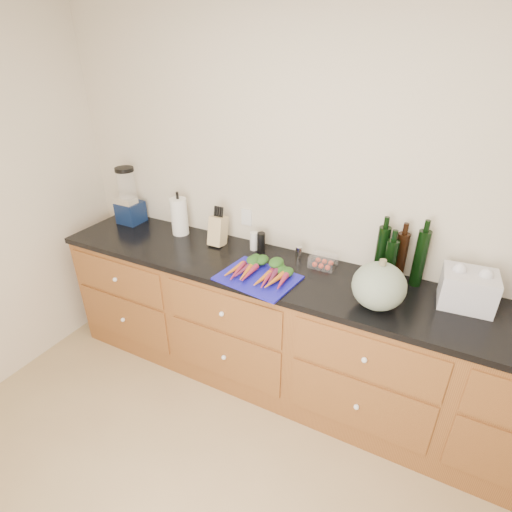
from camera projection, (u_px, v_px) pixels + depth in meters
The scene contains 15 objects.
wall_back at pixel (331, 206), 2.56m from camera, with size 4.10×0.05×2.60m, color beige.
cabinets at pixel (305, 339), 2.70m from camera, with size 3.60×0.64×0.90m.
countertop at pixel (309, 280), 2.48m from camera, with size 3.64×0.62×0.04m, color black.
cutting_board at pixel (258, 278), 2.46m from camera, with size 0.46×0.35×0.01m, color #1715AD.
carrots at pixel (261, 270), 2.48m from camera, with size 0.40×0.29×0.06m.
squash at pixel (379, 286), 2.14m from camera, with size 0.29×0.29×0.26m, color slate.
blender_appliance at pixel (129, 199), 3.15m from camera, with size 0.18×0.18×0.45m.
paper_towel at pixel (179, 216), 2.98m from camera, with size 0.12×0.12×0.28m, color white.
knife_block at pixel (218, 231), 2.84m from camera, with size 0.10×0.10×0.21m, color tan.
grinder_salt at pixel (254, 241), 2.78m from camera, with size 0.06×0.06×0.13m, color silver.
grinder_pepper at pixel (261, 242), 2.75m from camera, with size 0.06×0.06×0.14m, color black.
canister_chrome at pixel (299, 253), 2.65m from camera, with size 0.04×0.04×0.10m, color silver.
tomato_box at pixel (323, 261), 2.58m from camera, with size 0.16×0.13×0.08m, color white.
bottles at pixel (398, 257), 2.37m from camera, with size 0.29×0.15×0.35m.
grocery_bag at pixel (468, 289), 2.17m from camera, with size 0.28×0.22×0.20m, color silver, non-canonical shape.
Camera 1 is at (0.68, -0.73, 2.23)m, focal length 28.00 mm.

